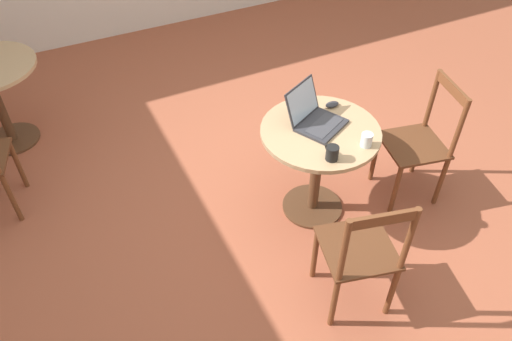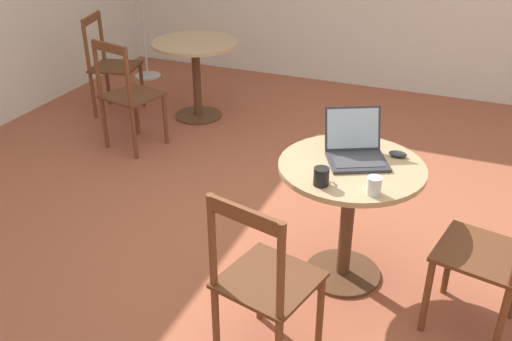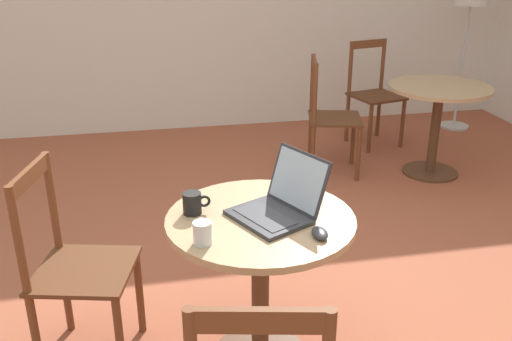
# 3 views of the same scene
# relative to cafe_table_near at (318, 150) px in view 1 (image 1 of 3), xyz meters

# --- Properties ---
(ground_plane) EXTENTS (16.00, 16.00, 0.00)m
(ground_plane) POSITION_rel_cafe_table_near_xyz_m (0.11, 0.32, -0.56)
(ground_plane) COLOR #9E5138
(cafe_table_near) EXTENTS (0.79, 0.79, 0.73)m
(cafe_table_near) POSITION_rel_cafe_table_near_xyz_m (0.00, 0.00, 0.00)
(cafe_table_near) COLOR #51331E
(cafe_table_near) RESTS_ON ground_plane
(chair_near_left) EXTENTS (0.50, 0.50, 0.94)m
(chair_near_left) POSITION_rel_cafe_table_near_xyz_m (-0.79, 0.19, -0.10)
(chair_near_left) COLOR brown
(chair_near_left) RESTS_ON ground_plane
(chair_near_front) EXTENTS (0.49, 0.49, 0.94)m
(chair_near_front) POSITION_rel_cafe_table_near_xyz_m (-0.16, -0.76, -0.10)
(chair_near_front) COLOR brown
(chair_near_front) RESTS_ON ground_plane
(laptop) EXTENTS (0.43, 0.42, 0.25)m
(laptop) POSITION_rel_cafe_table_near_xyz_m (0.08, 0.00, 0.22)
(laptop) COLOR #2D2D33
(laptop) RESTS_ON cafe_table_near
(mouse) EXTENTS (0.06, 0.10, 0.03)m
(mouse) POSITION_rel_cafe_table_near_xyz_m (0.19, -0.21, 0.19)
(mouse) COLOR #2D2D33
(mouse) RESTS_ON cafe_table_near
(mug) EXTENTS (0.12, 0.08, 0.09)m
(mug) POSITION_rel_cafe_table_near_xyz_m (-0.27, 0.09, 0.22)
(mug) COLOR black
(mug) RESTS_ON cafe_table_near
(drinking_glass) EXTENTS (0.07, 0.07, 0.09)m
(drinking_glass) POSITION_rel_cafe_table_near_xyz_m (-0.26, -0.17, 0.22)
(drinking_glass) COLOR silver
(drinking_glass) RESTS_ON cafe_table_near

